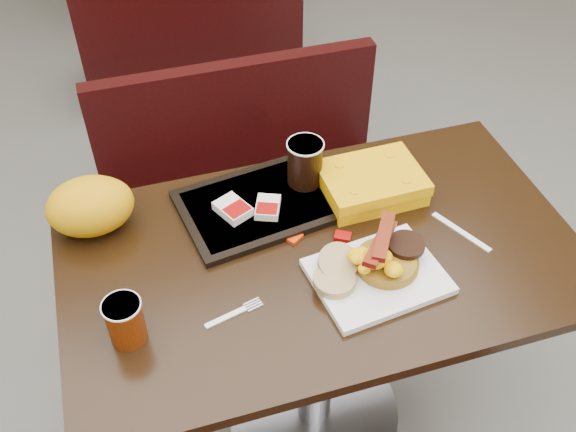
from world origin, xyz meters
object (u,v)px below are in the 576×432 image
object	(u,v)px
coffee_cup_far	(305,163)
clamshell	(371,183)
coffee_cup_near	(125,321)
tray	(259,205)
paper_bag	(90,206)
fork	(226,317)
hashbrown_sleeve_left	(233,209)
bench_near_n	(252,185)
pancake_stack	(387,261)
hashbrown_sleeve_right	(268,207)
table_near	(317,345)
knife	(461,232)
bench_far_s	(187,23)
platter	(377,276)

from	to	relation	value
coffee_cup_far	clamshell	xyz separation A→B (m)	(0.15, -0.07, -0.04)
coffee_cup_near	tray	bearing A→B (deg)	39.52
coffee_cup_far	paper_bag	xyz separation A→B (m)	(-0.53, 0.00, -0.01)
fork	hashbrown_sleeve_left	world-z (taller)	hashbrown_sleeve_left
bench_near_n	pancake_stack	bearing A→B (deg)	-81.56
pancake_stack	coffee_cup_near	xyz separation A→B (m)	(-0.58, -0.01, 0.02)
fork	hashbrown_sleeve_right	world-z (taller)	hashbrown_sleeve_right
bench_near_n	hashbrown_sleeve_right	size ratio (longest dim) A/B	13.10
table_near	clamshell	size ratio (longest dim) A/B	4.85
table_near	coffee_cup_near	distance (m)	0.64
knife	hashbrown_sleeve_right	size ratio (longest dim) A/B	2.20
clamshell	knife	bearing A→B (deg)	-52.62
bench_near_n	coffee_cup_far	size ratio (longest dim) A/B	8.33
hashbrown_sleeve_left	clamshell	bearing A→B (deg)	-27.60
hashbrown_sleeve_left	coffee_cup_far	distance (m)	0.22
coffee_cup_near	fork	bearing A→B (deg)	-3.29
table_near	bench_near_n	bearing A→B (deg)	90.00
bench_far_s	hashbrown_sleeve_left	world-z (taller)	hashbrown_sleeve_left
coffee_cup_near	coffee_cup_far	bearing A→B (deg)	34.61
table_near	coffee_cup_near	bearing A→B (deg)	-166.58
pancake_stack	clamshell	size ratio (longest dim) A/B	0.58
tray	hashbrown_sleeve_right	world-z (taller)	hashbrown_sleeve_right
coffee_cup_near	fork	size ratio (longest dim) A/B	0.79
bench_far_s	coffee_cup_near	bearing A→B (deg)	-102.84
bench_far_s	hashbrown_sleeve_right	xyz separation A→B (m)	(-0.09, -1.75, 0.42)
platter	clamshell	size ratio (longest dim) A/B	1.14
knife	coffee_cup_far	xyz separation A→B (m)	(-0.31, 0.27, 0.08)
tray	coffee_cup_far	distance (m)	0.15
pancake_stack	hashbrown_sleeve_right	bearing A→B (deg)	129.51
bench_far_s	tray	world-z (taller)	tray
tray	clamshell	bearing A→B (deg)	-14.68
pancake_stack	hashbrown_sleeve_right	distance (m)	0.32
table_near	bench_far_s	bearing A→B (deg)	90.00
pancake_stack	fork	distance (m)	0.38
pancake_stack	clamshell	xyz separation A→B (m)	(0.06, 0.25, 0.00)
hashbrown_sleeve_right	clamshell	size ratio (longest dim) A/B	0.31
bench_far_s	tray	bearing A→B (deg)	-93.34
bench_near_n	hashbrown_sleeve_left	bearing A→B (deg)	-107.80
tray	knife	bearing A→B (deg)	-35.59
platter	knife	distance (m)	0.26
pancake_stack	coffee_cup_near	size ratio (longest dim) A/B	1.35
platter	hashbrown_sleeve_right	distance (m)	0.32
paper_bag	platter	bearing A→B (deg)	-30.65
coffee_cup_near	fork	distance (m)	0.21
hashbrown_sleeve_left	paper_bag	xyz separation A→B (m)	(-0.32, 0.06, 0.04)
bench_near_n	hashbrown_sleeve_right	xyz separation A→B (m)	(-0.09, -0.55, 0.42)
knife	paper_bag	bearing A→B (deg)	-133.16
bench_far_s	coffee_cup_near	xyz separation A→B (m)	(-0.46, -2.01, 0.44)
tray	fork	bearing A→B (deg)	-125.62
bench_far_s	hashbrown_sleeve_right	distance (m)	1.80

